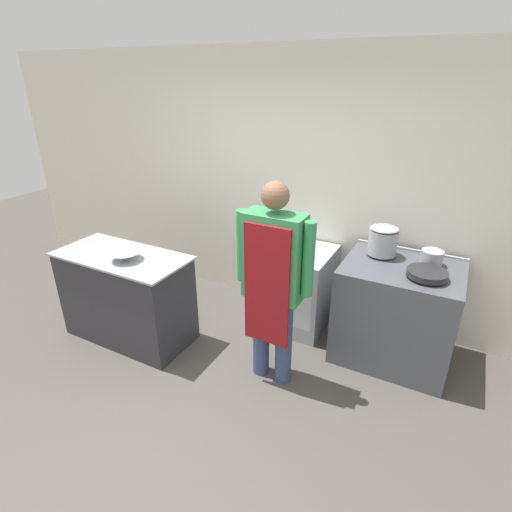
{
  "coord_description": "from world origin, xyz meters",
  "views": [
    {
      "loc": [
        1.59,
        -1.72,
        2.42
      ],
      "look_at": [
        0.08,
        1.12,
        0.96
      ],
      "focal_mm": 28.0,
      "sensor_mm": 36.0,
      "label": 1
    }
  ],
  "objects_px": {
    "sauce_pot": "(432,257)",
    "fridge_unit": "(297,287)",
    "stove": "(396,312)",
    "mixing_bowl": "(125,256)",
    "person_cook": "(273,275)",
    "stock_pot": "(383,240)",
    "saute_pan": "(427,273)"
  },
  "relations": [
    {
      "from": "sauce_pot",
      "to": "fridge_unit",
      "type": "bearing_deg",
      "value": -177.43
    },
    {
      "from": "stove",
      "to": "fridge_unit",
      "type": "relative_size",
      "value": 1.19
    },
    {
      "from": "fridge_unit",
      "to": "mixing_bowl",
      "type": "bearing_deg",
      "value": -139.71
    },
    {
      "from": "mixing_bowl",
      "to": "saute_pan",
      "type": "xyz_separation_m",
      "value": [
        2.45,
        0.84,
        0.03
      ]
    },
    {
      "from": "saute_pan",
      "to": "sauce_pot",
      "type": "xyz_separation_m",
      "value": [
        0.0,
        0.28,
        0.03
      ]
    },
    {
      "from": "stove",
      "to": "mixing_bowl",
      "type": "xyz_separation_m",
      "value": [
        -2.25,
        -0.97,
        0.47
      ]
    },
    {
      "from": "fridge_unit",
      "to": "stock_pot",
      "type": "relative_size",
      "value": 3.13
    },
    {
      "from": "stove",
      "to": "sauce_pot",
      "type": "relative_size",
      "value": 5.32
    },
    {
      "from": "stock_pot",
      "to": "saute_pan",
      "type": "distance_m",
      "value": 0.52
    },
    {
      "from": "stove",
      "to": "mixing_bowl",
      "type": "relative_size",
      "value": 3.51
    },
    {
      "from": "person_cook",
      "to": "sauce_pot",
      "type": "xyz_separation_m",
      "value": [
        1.06,
        0.93,
        0.01
      ]
    },
    {
      "from": "saute_pan",
      "to": "person_cook",
      "type": "bearing_deg",
      "value": -148.18
    },
    {
      "from": "stove",
      "to": "fridge_unit",
      "type": "bearing_deg",
      "value": 175.05
    },
    {
      "from": "stock_pot",
      "to": "saute_pan",
      "type": "bearing_deg",
      "value": -33.46
    },
    {
      "from": "fridge_unit",
      "to": "sauce_pot",
      "type": "xyz_separation_m",
      "value": [
        1.2,
        0.05,
        0.58
      ]
    },
    {
      "from": "fridge_unit",
      "to": "sauce_pot",
      "type": "distance_m",
      "value": 1.33
    },
    {
      "from": "fridge_unit",
      "to": "sauce_pot",
      "type": "height_order",
      "value": "sauce_pot"
    },
    {
      "from": "stove",
      "to": "stock_pot",
      "type": "distance_m",
      "value": 0.67
    },
    {
      "from": "stove",
      "to": "stock_pot",
      "type": "xyz_separation_m",
      "value": [
        -0.22,
        0.14,
        0.61
      ]
    },
    {
      "from": "stove",
      "to": "person_cook",
      "type": "bearing_deg",
      "value": -137.25
    },
    {
      "from": "person_cook",
      "to": "stove",
      "type": "bearing_deg",
      "value": 42.75
    },
    {
      "from": "fridge_unit",
      "to": "stock_pot",
      "type": "xyz_separation_m",
      "value": [
        0.78,
        0.05,
        0.66
      ]
    },
    {
      "from": "fridge_unit",
      "to": "sauce_pot",
      "type": "relative_size",
      "value": 4.46
    },
    {
      "from": "stove",
      "to": "saute_pan",
      "type": "xyz_separation_m",
      "value": [
        0.2,
        -0.14,
        0.5
      ]
    },
    {
      "from": "stove",
      "to": "person_cook",
      "type": "height_order",
      "value": "person_cook"
    },
    {
      "from": "fridge_unit",
      "to": "person_cook",
      "type": "height_order",
      "value": "person_cook"
    },
    {
      "from": "fridge_unit",
      "to": "saute_pan",
      "type": "height_order",
      "value": "saute_pan"
    },
    {
      "from": "fridge_unit",
      "to": "mixing_bowl",
      "type": "distance_m",
      "value": 1.72
    },
    {
      "from": "stock_pot",
      "to": "sauce_pot",
      "type": "xyz_separation_m",
      "value": [
        0.42,
        -0.0,
        -0.08
      ]
    },
    {
      "from": "stock_pot",
      "to": "mixing_bowl",
      "type": "bearing_deg",
      "value": -151.19
    },
    {
      "from": "mixing_bowl",
      "to": "person_cook",
      "type": "bearing_deg",
      "value": 7.37
    },
    {
      "from": "fridge_unit",
      "to": "person_cook",
      "type": "distance_m",
      "value": 1.06
    }
  ]
}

